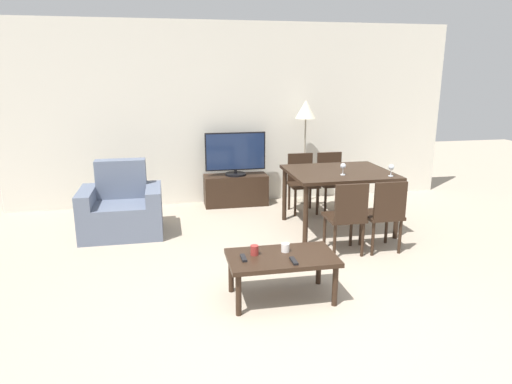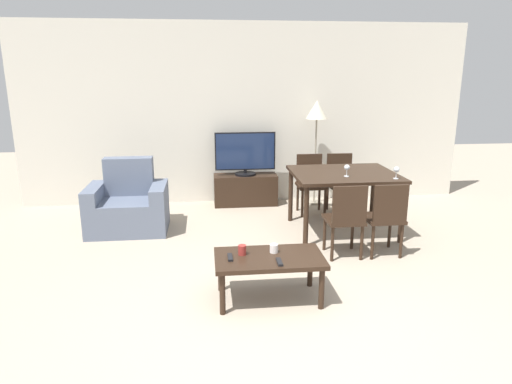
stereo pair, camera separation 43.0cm
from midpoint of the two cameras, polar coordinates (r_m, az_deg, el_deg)
name	(u,v)px [view 2 (the right image)]	position (r m, az deg, el deg)	size (l,w,h in m)	color
ground_plane	(293,338)	(3.70, 8.12, -17.73)	(18.00, 18.00, 0.00)	tan
wall_back	(246,114)	(7.03, 0.50, 9.67)	(6.81, 0.06, 2.70)	silver
armchair	(128,207)	(6.00, -13.72, -1.80)	(0.98, 0.73, 0.90)	slate
tv_stand	(245,190)	(6.97, 0.43, 0.28)	(0.95, 0.37, 0.46)	black
tv	(245,154)	(6.85, 0.44, 4.78)	(0.91, 0.32, 0.65)	black
coffee_table	(269,262)	(4.06, 4.73, -8.73)	(0.96, 0.54, 0.41)	black
dining_table	(344,179)	(5.83, 13.00, 1.59)	(1.27, 1.08, 0.77)	black
dining_chair_near	(346,217)	(5.04, 13.59, -3.07)	(0.40, 0.40, 0.84)	black
dining_chair_far	(341,180)	(6.73, 12.35, 1.48)	(0.40, 0.40, 0.84)	black
dining_chair_near_right	(386,215)	(5.21, 18.21, -2.83)	(0.40, 0.40, 0.84)	black
dining_chair_far_left	(310,181)	(6.60, 8.68, 1.39)	(0.40, 0.40, 0.84)	black
floor_lamp	(317,115)	(6.92, 9.40, 9.42)	(0.32, 0.32, 1.57)	gray
remote_primary	(279,262)	(3.91, 6.13, -8.74)	(0.04, 0.15, 0.02)	black
remote_secondary	(230,257)	(3.99, -0.14, -8.21)	(0.04, 0.15, 0.02)	black
cup_white_near	(274,248)	(4.12, 5.27, -7.08)	(0.07, 0.07, 0.08)	white
cup_colored_far	(242,250)	(4.05, 1.32, -7.30)	(0.07, 0.07, 0.09)	maroon
wine_glass_left	(347,168)	(5.57, 13.49, 2.89)	(0.07, 0.07, 0.15)	silver
wine_glass_center	(396,170)	(5.62, 19.28, 2.56)	(0.07, 0.07, 0.15)	silver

